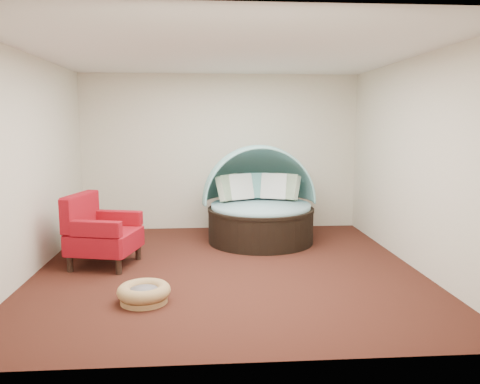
{
  "coord_description": "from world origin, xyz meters",
  "views": [
    {
      "loc": [
        -0.28,
        -6.03,
        1.92
      ],
      "look_at": [
        0.21,
        0.6,
        0.95
      ],
      "focal_mm": 35.0,
      "sensor_mm": 36.0,
      "label": 1
    }
  ],
  "objects": [
    {
      "name": "pet_basket",
      "position": [
        -0.96,
        -1.12,
        0.1
      ],
      "size": [
        0.61,
        0.61,
        0.2
      ],
      "rotation": [
        0.0,
        0.0,
        -0.06
      ],
      "color": "#986E45",
      "rests_on": "floor"
    },
    {
      "name": "canopy_daybed",
      "position": [
        0.6,
        1.5,
        0.73
      ],
      "size": [
        1.91,
        1.81,
        1.58
      ],
      "rotation": [
        0.0,
        0.0,
        0.05
      ],
      "color": "black",
      "rests_on": "floor"
    },
    {
      "name": "floor",
      "position": [
        0.0,
        0.0,
        0.0
      ],
      "size": [
        5.0,
        5.0,
        0.0
      ],
      "primitive_type": "plane",
      "color": "#401912",
      "rests_on": "ground"
    },
    {
      "name": "red_armchair",
      "position": [
        -1.72,
        0.28,
        0.45
      ],
      "size": [
        1.01,
        1.01,
        0.98
      ],
      "rotation": [
        0.0,
        0.0,
        -0.23
      ],
      "color": "black",
      "rests_on": "floor"
    },
    {
      "name": "wall_right",
      "position": [
        2.5,
        0.0,
        1.4
      ],
      "size": [
        0.0,
        5.0,
        5.0
      ],
      "primitive_type": "plane",
      "rotation": [
        1.57,
        0.0,
        -1.57
      ],
      "color": "beige",
      "rests_on": "floor"
    },
    {
      "name": "wall_front",
      "position": [
        0.0,
        -2.5,
        1.4
      ],
      "size": [
        5.0,
        0.0,
        5.0
      ],
      "primitive_type": "plane",
      "rotation": [
        -1.57,
        0.0,
        0.0
      ],
      "color": "beige",
      "rests_on": "floor"
    },
    {
      "name": "side_table",
      "position": [
        -2.0,
        0.9,
        0.33
      ],
      "size": [
        0.64,
        0.64,
        0.51
      ],
      "rotation": [
        0.0,
        0.0,
        -0.24
      ],
      "color": "black",
      "rests_on": "floor"
    },
    {
      "name": "wall_back",
      "position": [
        0.0,
        2.5,
        1.4
      ],
      "size": [
        5.0,
        0.0,
        5.0
      ],
      "primitive_type": "plane",
      "rotation": [
        1.57,
        0.0,
        0.0
      ],
      "color": "beige",
      "rests_on": "floor"
    },
    {
      "name": "ceiling",
      "position": [
        0.0,
        0.0,
        2.8
      ],
      "size": [
        5.0,
        5.0,
        0.0
      ],
      "primitive_type": "plane",
      "rotation": [
        3.14,
        0.0,
        0.0
      ],
      "color": "white",
      "rests_on": "wall_back"
    },
    {
      "name": "wall_left",
      "position": [
        -2.5,
        0.0,
        1.4
      ],
      "size": [
        0.0,
        5.0,
        5.0
      ],
      "primitive_type": "plane",
      "rotation": [
        1.57,
        0.0,
        1.57
      ],
      "color": "beige",
      "rests_on": "floor"
    }
  ]
}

